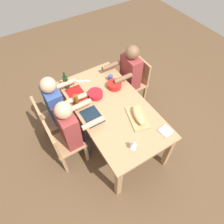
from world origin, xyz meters
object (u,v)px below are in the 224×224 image
object	(u,v)px
beer_bottle	(77,101)
diner_far_right	(58,104)
dining_table	(112,111)
napkin_stack	(165,131)
wine_bottle	(66,82)
chair_far_center	(62,143)
chair_far_right	(49,119)
chair_near_right	(136,80)
diner_far_center	(72,128)
cutting_board	(138,118)
serving_bowl_salad	(114,85)
wine_glass	(134,143)
cup_near_right	(110,78)
bread_loaf	(138,115)
diner_near_right	(128,74)
serving_bowl_pasta	(95,94)

from	to	relation	value
beer_bottle	diner_far_right	bearing A→B (deg)	43.08
dining_table	napkin_stack	bearing A→B (deg)	-152.70
diner_far_right	wine_bottle	world-z (taller)	diner_far_right
chair_far_center	chair_far_right	distance (m)	0.48
chair_near_right	wine_bottle	size ratio (longest dim) A/B	2.93
diner_far_center	cutting_board	xyz separation A→B (m)	(-0.34, -0.80, 0.05)
dining_table	beer_bottle	world-z (taller)	beer_bottle
chair_far_right	serving_bowl_salad	size ratio (longest dim) A/B	4.06
chair_far_center	diner_far_center	bearing A→B (deg)	-90.00
diner_far_center	chair_far_right	world-z (taller)	diner_far_center
wine_glass	cup_near_right	size ratio (longest dim) A/B	1.80
chair_far_center	wine_glass	xyz separation A→B (m)	(-0.67, -0.67, 0.37)
beer_bottle	chair_far_center	bearing A→B (deg)	122.99
wine_bottle	wine_glass	size ratio (longest dim) A/B	1.75
chair_far_right	bread_loaf	size ratio (longest dim) A/B	2.66
beer_bottle	chair_far_right	bearing A→B (deg)	60.29
bread_loaf	chair_far_center	bearing A→B (deg)	70.86
wine_glass	wine_bottle	bearing A→B (deg)	10.29
chair_near_right	bread_loaf	world-z (taller)	same
diner_far_center	bread_loaf	world-z (taller)	diner_far_center
cup_near_right	diner_far_right	bearing A→B (deg)	89.37
dining_table	diner_far_center	bearing A→B (deg)	90.00
wine_bottle	beer_bottle	world-z (taller)	wine_bottle
chair_far_right	bread_loaf	bearing A→B (deg)	-129.93
serving_bowl_salad	wine_bottle	distance (m)	0.71
diner_far_right	wine_bottle	size ratio (longest dim) A/B	4.14
chair_far_center	cup_near_right	size ratio (longest dim) A/B	9.20
diner_near_right	diner_far_center	bearing A→B (deg)	111.51
diner_far_right	dining_table	bearing A→B (deg)	-128.24
diner_far_center	wine_bottle	world-z (taller)	diner_far_center
wine_glass	cup_near_right	bearing A→B (deg)	-18.71
serving_bowl_salad	cutting_board	distance (m)	0.65
chair_near_right	cutting_board	size ratio (longest dim) A/B	2.12
serving_bowl_salad	napkin_stack	xyz separation A→B (m)	(-1.00, -0.12, -0.04)
dining_table	wine_bottle	world-z (taller)	wine_bottle
diner_near_right	cup_near_right	xyz separation A→B (m)	(-0.01, 0.35, 0.09)
bread_loaf	cup_near_right	distance (m)	0.81
diner_far_right	cup_near_right	xyz separation A→B (m)	(-0.01, -0.87, 0.09)
chair_far_right	cutting_board	bearing A→B (deg)	-129.93
chair_far_center	diner_far_right	distance (m)	0.56
chair_far_right	diner_near_right	bearing A→B (deg)	-90.00
diner_far_right	serving_bowl_pasta	xyz separation A→B (m)	(-0.18, -0.52, 0.08)
serving_bowl_pasta	bread_loaf	distance (m)	0.70
diner_far_center	diner_far_right	xyz separation A→B (m)	(0.48, 0.00, 0.00)
chair_far_right	cutting_board	world-z (taller)	chair_far_right
diner_near_right	cutting_board	size ratio (longest dim) A/B	3.00
diner_near_right	chair_far_right	xyz separation A→B (m)	(0.00, 1.40, -0.21)
diner_near_right	wine_bottle	bearing A→B (deg)	78.47
chair_near_right	dining_table	bearing A→B (deg)	121.20
diner_far_right	beer_bottle	xyz separation A→B (m)	(-0.22, -0.21, 0.15)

